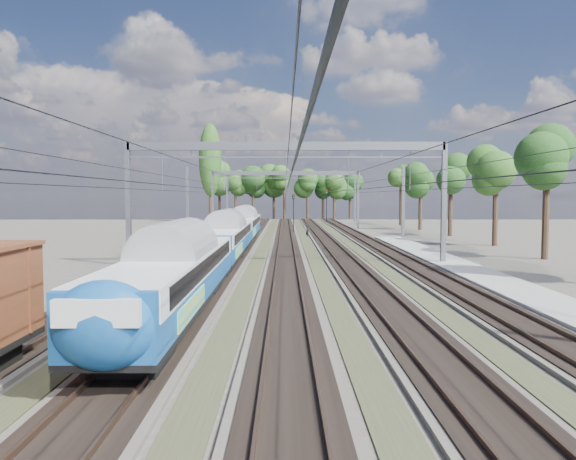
{
  "coord_description": "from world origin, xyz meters",
  "views": [
    {
      "loc": [
        -0.12,
        -10.86,
        5.09
      ],
      "look_at": [
        0.1,
        26.79,
        2.8
      ],
      "focal_mm": 35.0,
      "sensor_mm": 36.0,
      "label": 1
    }
  ],
  "objects_px": {
    "emu_train": "(225,233)",
    "signal_near": "(293,208)",
    "worker": "(307,231)",
    "signal_far": "(327,202)"
  },
  "relations": [
    {
      "from": "emu_train",
      "to": "signal_far",
      "type": "bearing_deg",
      "value": 79.13
    },
    {
      "from": "signal_near",
      "to": "signal_far",
      "type": "bearing_deg",
      "value": 97.61
    },
    {
      "from": "emu_train",
      "to": "signal_near",
      "type": "relative_size",
      "value": 10.73
    },
    {
      "from": "emu_train",
      "to": "worker",
      "type": "distance_m",
      "value": 28.16
    },
    {
      "from": "worker",
      "to": "signal_near",
      "type": "relative_size",
      "value": 0.29
    },
    {
      "from": "worker",
      "to": "signal_far",
      "type": "xyz_separation_m",
      "value": [
        5.07,
        36.48,
        3.14
      ]
    },
    {
      "from": "signal_far",
      "to": "worker",
      "type": "bearing_deg",
      "value": -94.21
    },
    {
      "from": "emu_train",
      "to": "signal_near",
      "type": "distance_m",
      "value": 35.75
    },
    {
      "from": "signal_near",
      "to": "worker",
      "type": "bearing_deg",
      "value": -58.17
    },
    {
      "from": "signal_far",
      "to": "signal_near",
      "type": "bearing_deg",
      "value": -99.49
    }
  ]
}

